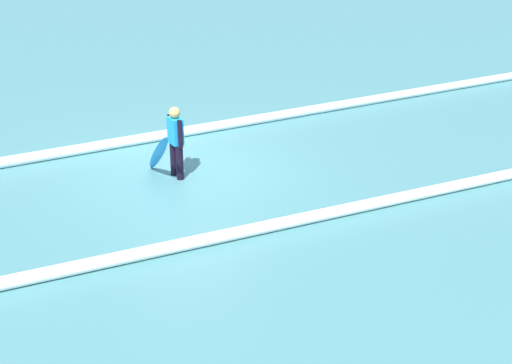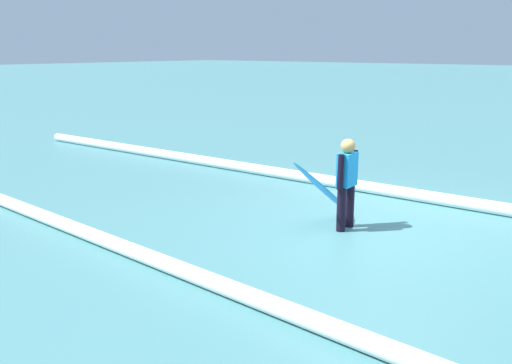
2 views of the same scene
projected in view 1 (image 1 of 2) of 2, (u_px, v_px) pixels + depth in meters
The scene contains 5 objects.
ground_plane at pixel (189, 169), 13.67m from camera, with size 184.04×184.04×0.00m, color teal.
surfer at pixel (176, 138), 12.98m from camera, with size 0.22×0.56×1.41m.
surfboard at pixel (158, 153), 12.89m from camera, with size 0.42×1.49×1.13m.
wave_crest_foreground at pixel (158, 136), 15.25m from camera, with size 0.22×0.22×22.97m, color white.
wave_crest_midground at pixel (373, 204), 11.83m from camera, with size 0.20×0.20×17.17m, color white.
Camera 1 is at (4.84, 11.87, 4.94)m, focal length 47.76 mm.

